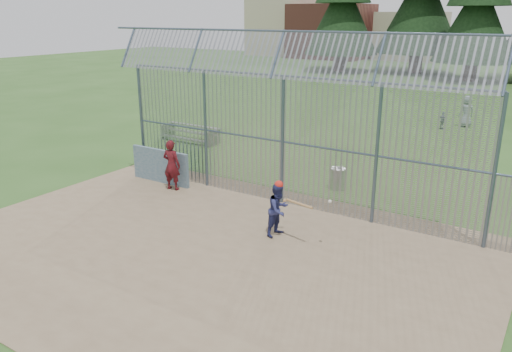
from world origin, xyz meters
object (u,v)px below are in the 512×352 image
Objects in this scene: batter at (278,210)px; dugout_wall at (161,166)px; trash_can at (338,178)px; bleacher at (190,133)px; onlooker at (172,165)px.

dugout_wall is at bearing 84.03° from batter.
trash_can is at bearing 11.96° from batter.
batter reaches higher than bleacher.
dugout_wall is at bearing -31.65° from onlooker.
trash_can is at bearing 26.34° from dugout_wall.
dugout_wall is 3.05× the size of trash_can.
dugout_wall is at bearing -59.86° from bleacher.
trash_can is at bearing -155.66° from onlooker.
batter is at bearing 156.67° from onlooker.
batter is 0.84× the size of onlooker.
onlooker is 2.11× the size of trash_can.
onlooker is (-4.90, 1.24, 0.14)m from batter.
trash_can is 0.27× the size of bleacher.
dugout_wall is at bearing -153.66° from trash_can.
bleacher is at bearing 61.66° from batter.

